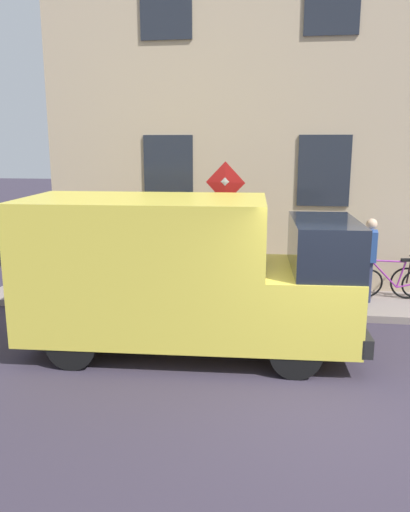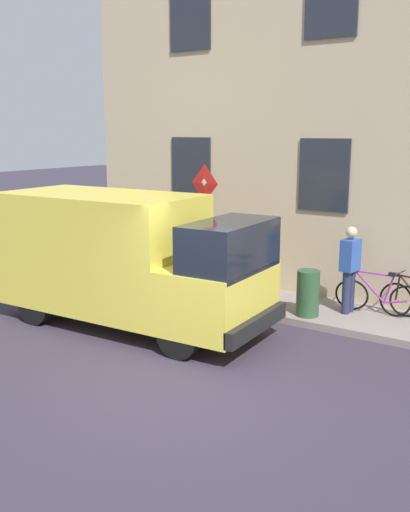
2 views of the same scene
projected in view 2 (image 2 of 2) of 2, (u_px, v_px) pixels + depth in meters
ground_plane at (181, 386)px, 8.51m from camera, size 80.00×80.00×0.00m
sidewalk_slab at (302, 309)px, 11.93m from camera, size 1.75×14.28×0.14m
building_facade at (334, 99)px, 12.03m from camera, size 0.75×12.28×8.61m
sign_post_stacked at (205, 219)px, 12.07m from camera, size 0.20×0.55×2.73m
delivery_van at (126, 257)px, 10.91m from camera, size 2.22×5.41×2.50m
bicycle_purple at (379, 296)px, 11.31m from camera, size 0.50×1.72×0.89m
pedestrian at (350, 267)px, 11.30m from camera, size 0.43×0.31×1.72m
litter_bin at (308, 293)px, 11.21m from camera, size 0.44×0.44×0.90m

